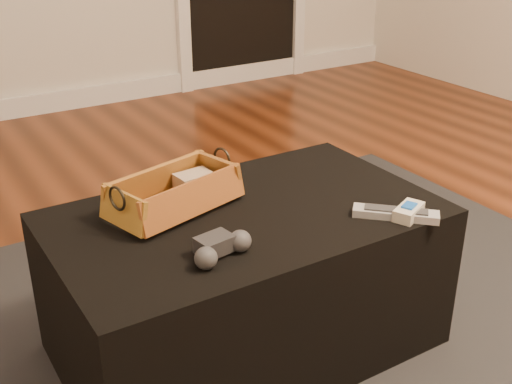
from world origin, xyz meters
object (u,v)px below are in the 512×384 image
game_controller (220,247)px  silver_remote (396,213)px  tv_remote (173,205)px  wicker_basket (174,195)px  cream_gadget (409,212)px  ottoman (246,281)px

game_controller → silver_remote: game_controller is taller
tv_remote → wicker_basket: bearing=30.9°
silver_remote → cream_gadget: (0.03, -0.02, 0.00)m
tv_remote → game_controller: 0.26m
game_controller → cream_gadget: bearing=-8.7°
ottoman → tv_remote: (-0.16, 0.09, 0.23)m
ottoman → silver_remote: (0.31, -0.23, 0.22)m
tv_remote → game_controller: game_controller is taller
cream_gadget → silver_remote: bearing=151.1°
game_controller → cream_gadget: game_controller is taller
ottoman → wicker_basket: bearing=143.0°
wicker_basket → tv_remote: bearing=-127.7°
tv_remote → cream_gadget: cream_gadget is taller
ottoman → cream_gadget: bearing=-36.0°
wicker_basket → cream_gadget: wicker_basket is taller
wicker_basket → game_controller: wicker_basket is taller
game_controller → cream_gadget: size_ratio=1.53×
game_controller → cream_gadget: 0.51m
silver_remote → wicker_basket: bearing=143.3°
silver_remote → game_controller: bearing=172.6°
wicker_basket → game_controller: size_ratio=2.31×
tv_remote → cream_gadget: 0.60m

